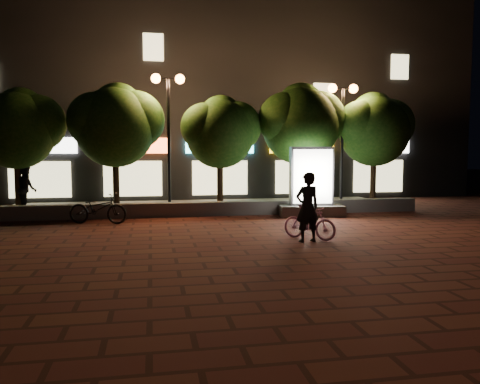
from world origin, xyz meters
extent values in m
plane|color=#512419|center=(0.00, 0.00, 0.00)|extent=(80.00, 80.00, 0.00)
cube|color=#63615C|center=(0.00, 4.00, 0.25)|extent=(16.00, 0.45, 0.50)
cube|color=#63615C|center=(0.00, 6.50, 0.04)|extent=(16.00, 5.00, 0.08)
cube|color=black|center=(0.00, 13.00, 5.00)|extent=(28.00, 8.00, 10.00)
cube|color=white|center=(-7.00, 8.94, 2.60)|extent=(3.20, 0.12, 0.70)
cube|color=beige|center=(-7.00, 8.94, 1.10)|extent=(2.60, 0.10, 1.60)
cube|color=#E95622|center=(-3.00, 8.94, 2.60)|extent=(3.20, 0.12, 0.70)
cube|color=beige|center=(-3.00, 8.94, 1.10)|extent=(2.60, 0.10, 1.60)
cube|color=#52E7EC|center=(1.00, 8.94, 2.60)|extent=(3.20, 0.12, 0.70)
cube|color=beige|center=(1.00, 8.94, 1.10)|extent=(2.60, 0.10, 1.60)
cube|color=#FFBB05|center=(5.00, 8.94, 2.60)|extent=(3.20, 0.12, 0.70)
cube|color=beige|center=(5.00, 8.94, 1.10)|extent=(2.60, 0.10, 1.60)
cube|color=silver|center=(9.00, 8.94, 2.60)|extent=(3.20, 0.12, 0.70)
cube|color=beige|center=(9.00, 8.94, 1.10)|extent=(2.60, 0.10, 1.60)
cube|color=beige|center=(-2.00, 8.94, 7.00)|extent=(0.90, 0.10, 1.20)
cube|color=beige|center=(6.00, 8.94, 5.00)|extent=(0.90, 0.10, 1.20)
cube|color=beige|center=(10.00, 8.94, 6.50)|extent=(0.90, 0.10, 1.20)
cylinder|color=black|center=(-7.00, 5.40, 1.21)|extent=(0.24, 0.24, 2.25)
sphere|color=#2E5418|center=(-7.00, 5.40, 3.10)|extent=(2.80, 2.80, 2.80)
sphere|color=#2E5418|center=(-6.30, 5.60, 3.40)|extent=(2.10, 2.10, 2.10)
sphere|color=#2E5418|center=(-6.90, 5.75, 3.80)|extent=(1.82, 1.82, 1.82)
cylinder|color=black|center=(-3.50, 5.40, 1.25)|extent=(0.24, 0.24, 2.34)
sphere|color=#2E5418|center=(-3.50, 5.40, 3.25)|extent=(3.00, 3.00, 3.00)
sphere|color=#2E5418|center=(-2.75, 5.60, 3.54)|extent=(2.25, 2.25, 2.25)
sphere|color=#2E5418|center=(-4.17, 5.25, 3.50)|extent=(2.10, 2.10, 2.10)
sphere|color=#2E5418|center=(-3.40, 5.75, 4.00)|extent=(1.95, 1.95, 1.95)
cylinder|color=black|center=(0.50, 5.40, 1.18)|extent=(0.24, 0.24, 2.21)
sphere|color=#2E5418|center=(0.50, 5.40, 3.03)|extent=(2.70, 2.70, 2.70)
sphere|color=#2E5418|center=(1.17, 5.60, 3.33)|extent=(2.03, 2.03, 2.02)
sphere|color=#2E5418|center=(-0.11, 5.25, 3.28)|extent=(1.89, 1.89, 1.89)
sphere|color=#2E5418|center=(0.60, 5.75, 3.70)|extent=(1.76, 1.76, 1.76)
cylinder|color=black|center=(3.80, 5.40, 1.30)|extent=(0.24, 0.24, 2.43)
sphere|color=#2E5418|center=(3.80, 5.40, 3.36)|extent=(3.10, 3.10, 3.10)
sphere|color=#2E5418|center=(4.58, 5.60, 3.66)|extent=(2.33, 2.33, 2.33)
sphere|color=#2E5418|center=(3.10, 5.25, 3.61)|extent=(2.17, 2.17, 2.17)
sphere|color=#2E5418|center=(3.90, 5.75, 4.14)|extent=(2.01, 2.02, 2.02)
cylinder|color=black|center=(7.00, 5.40, 1.23)|extent=(0.24, 0.24, 2.29)
sphere|color=#2E5418|center=(7.00, 5.40, 3.17)|extent=(2.90, 2.90, 2.90)
sphere|color=#2E5418|center=(7.72, 5.60, 3.47)|extent=(2.18, 2.17, 2.17)
sphere|color=#2E5418|center=(6.35, 5.25, 3.42)|extent=(2.03, 2.03, 2.03)
sphere|color=#2E5418|center=(7.10, 5.75, 3.90)|extent=(1.89, 1.88, 1.88)
cylinder|color=black|center=(-1.50, 5.20, 2.58)|extent=(0.12, 0.12, 5.00)
cylinder|color=black|center=(-1.50, 5.20, 5.08)|extent=(0.90, 0.08, 0.08)
sphere|color=orange|center=(-1.95, 5.20, 5.08)|extent=(0.36, 0.36, 0.36)
sphere|color=orange|center=(-1.05, 5.20, 5.08)|extent=(0.36, 0.36, 0.36)
cylinder|color=black|center=(5.50, 5.20, 2.48)|extent=(0.12, 0.12, 4.80)
cylinder|color=black|center=(5.50, 5.20, 4.88)|extent=(0.90, 0.08, 0.08)
sphere|color=orange|center=(5.05, 5.20, 4.88)|extent=(0.36, 0.36, 0.36)
sphere|color=orange|center=(5.95, 5.20, 4.88)|extent=(0.36, 0.36, 0.36)
cube|color=#63615C|center=(3.56, 3.32, 0.19)|extent=(2.45, 1.43, 0.39)
cube|color=#4C4C51|center=(3.56, 3.32, 1.45)|extent=(1.60, 0.71, 2.13)
cube|color=white|center=(3.53, 3.04, 1.45)|extent=(1.40, 0.21, 1.94)
cube|color=white|center=(3.60, 3.60, 1.45)|extent=(1.40, 0.21, 1.94)
imported|color=#CC83BD|center=(1.99, -1.16, 0.46)|extent=(1.39, 1.38, 0.92)
imported|color=black|center=(1.81, -1.50, 0.91)|extent=(0.74, 0.55, 1.83)
imported|color=black|center=(-3.90, 2.68, 0.51)|extent=(2.03, 1.18, 1.01)
imported|color=black|center=(-6.75, 5.49, 0.97)|extent=(0.99, 1.07, 1.77)
camera|label=1|loc=(-2.16, -13.35, 2.39)|focal=35.88mm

